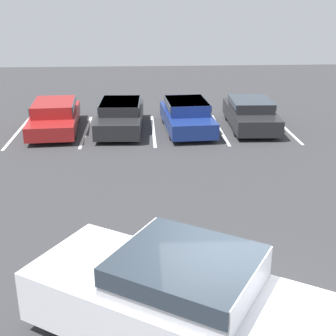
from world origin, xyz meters
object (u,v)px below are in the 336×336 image
parked_sedan_a (54,115)px  parked_sedan_b (120,115)px  parked_sedan_d (251,113)px  pickup_truck (204,310)px  parked_sedan_c (187,114)px

parked_sedan_a → parked_sedan_b: size_ratio=1.02×
parked_sedan_a → parked_sedan_d: bearing=86.0°
pickup_truck → parked_sedan_c: 13.02m
parked_sedan_a → parked_sedan_d: 8.27m
parked_sedan_c → parked_sedan_a: bearing=-96.6°
pickup_truck → parked_sedan_a: pickup_truck is taller
pickup_truck → parked_sedan_a: size_ratio=1.30×
parked_sedan_a → parked_sedan_c: bearing=83.5°
parked_sedan_b → parked_sedan_c: size_ratio=1.05×
parked_sedan_b → parked_sedan_c: (2.77, -0.26, 0.03)m
parked_sedan_c → parked_sedan_d: parked_sedan_c is taller
parked_sedan_d → parked_sedan_c: bearing=-83.4°
parked_sedan_a → parked_sedan_c: parked_sedan_c is taller
parked_sedan_a → parked_sedan_c: (5.51, -0.27, 0.01)m
parked_sedan_b → parked_sedan_d: size_ratio=1.06×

